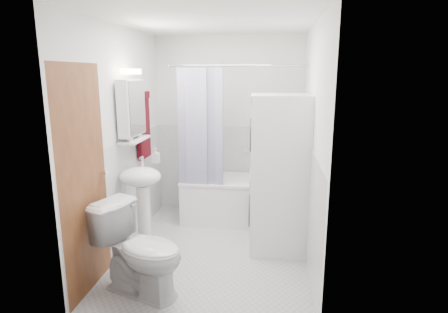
# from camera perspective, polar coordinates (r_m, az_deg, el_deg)

# --- Properties ---
(floor) EXTENTS (2.60, 2.60, 0.00)m
(floor) POSITION_cam_1_polar(r_m,az_deg,el_deg) (4.27, -1.52, -14.03)
(floor) COLOR silver
(floor) RESTS_ON ground
(room_walls) EXTENTS (2.60, 2.60, 2.60)m
(room_walls) POSITION_cam_1_polar(r_m,az_deg,el_deg) (3.84, -1.65, 6.21)
(room_walls) COLOR white
(room_walls) RESTS_ON ground
(wainscot) EXTENTS (1.98, 2.58, 2.58)m
(wainscot) POSITION_cam_1_polar(r_m,az_deg,el_deg) (4.31, -0.94, -5.14)
(wainscot) COLOR white
(wainscot) RESTS_ON ground
(door) EXTENTS (0.05, 2.00, 2.00)m
(door) POSITION_cam_1_polar(r_m,az_deg,el_deg) (3.70, -17.74, -2.33)
(door) COLOR brown
(door) RESTS_ON ground
(bathtub) EXTENTS (1.48, 0.70, 0.57)m
(bathtub) POSITION_cam_1_polar(r_m,az_deg,el_deg) (4.97, 2.39, -6.21)
(bathtub) COLOR white
(bathtub) RESTS_ON ground
(tub_spout) EXTENTS (0.04, 0.12, 0.04)m
(tub_spout) POSITION_cam_1_polar(r_m,az_deg,el_deg) (5.13, 5.03, 0.98)
(tub_spout) COLOR silver
(tub_spout) RESTS_ON room_walls
(curtain_rod) EXTENTS (1.66, 0.02, 0.02)m
(curtain_rod) POSITION_cam_1_polar(r_m,az_deg,el_deg) (4.42, 2.23, 13.70)
(curtain_rod) COLOR silver
(curtain_rod) RESTS_ON room_walls
(shower_curtain) EXTENTS (0.55, 0.02, 1.45)m
(shower_curtain) POSITION_cam_1_polar(r_m,az_deg,el_deg) (4.53, -3.62, 4.15)
(shower_curtain) COLOR #18164D
(shower_curtain) RESTS_ON curtain_rod
(sink) EXTENTS (0.44, 0.37, 1.04)m
(sink) POSITION_cam_1_polar(r_m,az_deg,el_deg) (4.07, -12.45, -5.00)
(sink) COLOR white
(sink) RESTS_ON ground
(medicine_cabinet) EXTENTS (0.13, 0.50, 0.71)m
(medicine_cabinet) POSITION_cam_1_polar(r_m,az_deg,el_deg) (4.17, -13.89, 7.44)
(medicine_cabinet) COLOR white
(medicine_cabinet) RESTS_ON room_walls
(shelf) EXTENTS (0.18, 0.54, 0.02)m
(shelf) POSITION_cam_1_polar(r_m,az_deg,el_deg) (4.21, -13.44, 2.50)
(shelf) COLOR silver
(shelf) RESTS_ON room_walls
(shower_caddy) EXTENTS (0.22, 0.06, 0.02)m
(shower_caddy) POSITION_cam_1_polar(r_m,az_deg,el_deg) (5.07, 5.64, 3.87)
(shower_caddy) COLOR silver
(shower_caddy) RESTS_ON room_walls
(towel) EXTENTS (0.07, 0.33, 0.81)m
(towel) POSITION_cam_1_polar(r_m,az_deg,el_deg) (4.61, -12.18, 4.86)
(towel) COLOR #4C0917
(towel) RESTS_ON room_walls
(washer_dryer) EXTENTS (0.64, 0.64, 1.70)m
(washer_dryer) POSITION_cam_1_polar(r_m,az_deg,el_deg) (4.08, 8.24, -2.65)
(washer_dryer) COLOR white
(washer_dryer) RESTS_ON ground
(toilet) EXTENTS (0.92, 0.71, 0.80)m
(toilet) POSITION_cam_1_polar(r_m,az_deg,el_deg) (3.44, -12.55, -13.83)
(toilet) COLOR white
(toilet) RESTS_ON ground
(soap_pump) EXTENTS (0.08, 0.17, 0.08)m
(soap_pump) POSITION_cam_1_polar(r_m,az_deg,el_deg) (4.34, -10.35, -0.45)
(soap_pump) COLOR gray
(soap_pump) RESTS_ON sink
(shelf_bottle) EXTENTS (0.07, 0.18, 0.07)m
(shelf_bottle) POSITION_cam_1_polar(r_m,az_deg,el_deg) (4.07, -14.23, 2.79)
(shelf_bottle) COLOR gray
(shelf_bottle) RESTS_ON shelf
(shelf_cup) EXTENTS (0.10, 0.09, 0.10)m
(shelf_cup) POSITION_cam_1_polar(r_m,az_deg,el_deg) (4.31, -12.91, 3.60)
(shelf_cup) COLOR gray
(shelf_cup) RESTS_ON shelf
(shampoo_a) EXTENTS (0.13, 0.17, 0.13)m
(shampoo_a) POSITION_cam_1_polar(r_m,az_deg,el_deg) (5.06, 4.59, 4.75)
(shampoo_a) COLOR gray
(shampoo_a) RESTS_ON shower_caddy
(shampoo_b) EXTENTS (0.08, 0.21, 0.08)m
(shampoo_b) POSITION_cam_1_polar(r_m,az_deg,el_deg) (5.06, 5.95, 4.43)
(shampoo_b) COLOR #22498B
(shampoo_b) RESTS_ON shower_caddy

